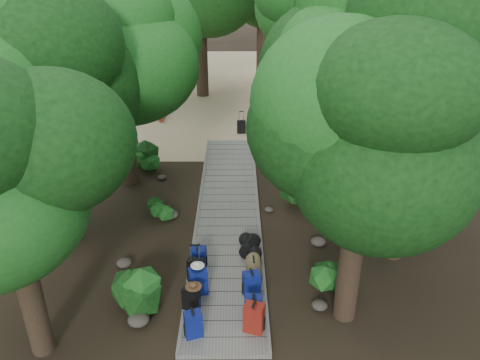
{
  "coord_description": "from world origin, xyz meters",
  "views": [
    {
      "loc": [
        0.28,
        -12.02,
        7.67
      ],
      "look_at": [
        0.38,
        1.35,
        1.0
      ],
      "focal_mm": 35.0,
      "sensor_mm": 36.0,
      "label": 1
    }
  ],
  "objects_px": {
    "backpack_left_c": "(198,280)",
    "suitcase_on_boardwalk": "(196,270)",
    "backpack_right_c": "(251,283)",
    "backpack_right_d": "(251,281)",
    "duffel_right_black": "(250,246)",
    "backpack_left_a": "(193,323)",
    "sun_lounger": "(309,116)",
    "backpack_right_a": "(254,316)",
    "backpack_right_b": "(253,307)",
    "lone_suitcase_on_sand": "(241,127)",
    "duffel_right_khaki": "(254,266)",
    "backpack_left_b": "(191,298)",
    "kayak": "(160,115)",
    "backpack_left_d": "(198,256)"
  },
  "relations": [
    {
      "from": "backpack_right_b",
      "to": "duffel_right_black",
      "type": "bearing_deg",
      "value": 95.67
    },
    {
      "from": "backpack_left_b",
      "to": "duffel_right_khaki",
      "type": "distance_m",
      "value": 2.03
    },
    {
      "from": "backpack_left_a",
      "to": "backpack_left_b",
      "type": "height_order",
      "value": "backpack_left_a"
    },
    {
      "from": "backpack_left_b",
      "to": "sun_lounger",
      "type": "distance_m",
      "value": 14.08
    },
    {
      "from": "backpack_right_d",
      "to": "sun_lounger",
      "type": "relative_size",
      "value": 0.28
    },
    {
      "from": "backpack_left_b",
      "to": "duffel_right_khaki",
      "type": "xyz_separation_m",
      "value": [
        1.49,
        1.37,
        -0.14
      ]
    },
    {
      "from": "kayak",
      "to": "backpack_left_d",
      "type": "bearing_deg",
      "value": -90.05
    },
    {
      "from": "backpack_left_b",
      "to": "lone_suitcase_on_sand",
      "type": "bearing_deg",
      "value": 105.85
    },
    {
      "from": "backpack_left_c",
      "to": "duffel_right_khaki",
      "type": "relative_size",
      "value": 1.34
    },
    {
      "from": "backpack_left_d",
      "to": "backpack_right_c",
      "type": "xyz_separation_m",
      "value": [
        1.36,
        -1.15,
        0.04
      ]
    },
    {
      "from": "backpack_left_a",
      "to": "backpack_right_d",
      "type": "height_order",
      "value": "backpack_left_a"
    },
    {
      "from": "sun_lounger",
      "to": "duffel_right_black",
      "type": "bearing_deg",
      "value": -107.1
    },
    {
      "from": "backpack_right_a",
      "to": "duffel_right_khaki",
      "type": "height_order",
      "value": "backpack_right_a"
    },
    {
      "from": "backpack_left_c",
      "to": "suitcase_on_boardwalk",
      "type": "relative_size",
      "value": 1.24
    },
    {
      "from": "lone_suitcase_on_sand",
      "to": "sun_lounger",
      "type": "height_order",
      "value": "lone_suitcase_on_sand"
    },
    {
      "from": "backpack_left_a",
      "to": "backpack_left_d",
      "type": "xyz_separation_m",
      "value": [
        -0.07,
        2.49,
        -0.04
      ]
    },
    {
      "from": "backpack_left_d",
      "to": "backpack_right_d",
      "type": "relative_size",
      "value": 1.23
    },
    {
      "from": "backpack_left_c",
      "to": "duffel_right_black",
      "type": "distance_m",
      "value": 2.11
    },
    {
      "from": "backpack_left_a",
      "to": "duffel_right_khaki",
      "type": "height_order",
      "value": "backpack_left_a"
    },
    {
      "from": "backpack_left_c",
      "to": "duffel_right_black",
      "type": "bearing_deg",
      "value": 34.05
    },
    {
      "from": "backpack_right_d",
      "to": "kayak",
      "type": "xyz_separation_m",
      "value": [
        -4.16,
        13.2,
        -0.19
      ]
    },
    {
      "from": "backpack_left_c",
      "to": "duffel_right_khaki",
      "type": "height_order",
      "value": "backpack_left_c"
    },
    {
      "from": "duffel_right_black",
      "to": "sun_lounger",
      "type": "distance_m",
      "value": 11.53
    },
    {
      "from": "backpack_right_c",
      "to": "backpack_right_d",
      "type": "relative_size",
      "value": 1.39
    },
    {
      "from": "backpack_right_b",
      "to": "backpack_right_c",
      "type": "height_order",
      "value": "backpack_right_b"
    },
    {
      "from": "kayak",
      "to": "backpack_left_c",
      "type": "bearing_deg",
      "value": -90.77
    },
    {
      "from": "backpack_left_c",
      "to": "backpack_right_a",
      "type": "height_order",
      "value": "backpack_left_c"
    },
    {
      "from": "backpack_right_a",
      "to": "backpack_right_c",
      "type": "bearing_deg",
      "value": 108.45
    },
    {
      "from": "backpack_right_b",
      "to": "sun_lounger",
      "type": "bearing_deg",
      "value": 82.61
    },
    {
      "from": "duffel_right_khaki",
      "to": "backpack_left_a",
      "type": "bearing_deg",
      "value": -123.34
    },
    {
      "from": "backpack_right_c",
      "to": "lone_suitcase_on_sand",
      "type": "bearing_deg",
      "value": 77.7
    },
    {
      "from": "backpack_left_d",
      "to": "backpack_right_d",
      "type": "distance_m",
      "value": 1.65
    },
    {
      "from": "backpack_left_b",
      "to": "backpack_right_a",
      "type": "xyz_separation_m",
      "value": [
        1.43,
        -0.67,
        0.05
      ]
    },
    {
      "from": "backpack_right_d",
      "to": "backpack_left_a",
      "type": "bearing_deg",
      "value": -140.94
    },
    {
      "from": "duffel_right_black",
      "to": "backpack_left_a",
      "type": "bearing_deg",
      "value": -94.88
    },
    {
      "from": "backpack_left_c",
      "to": "backpack_right_a",
      "type": "bearing_deg",
      "value": -61.52
    },
    {
      "from": "backpack_left_c",
      "to": "backpack_right_d",
      "type": "relative_size",
      "value": 1.57
    },
    {
      "from": "backpack_right_b",
      "to": "backpack_right_c",
      "type": "relative_size",
      "value": 1.01
    },
    {
      "from": "backpack_right_a",
      "to": "backpack_right_d",
      "type": "bearing_deg",
      "value": 108.95
    },
    {
      "from": "backpack_right_b",
      "to": "duffel_right_black",
      "type": "height_order",
      "value": "backpack_right_b"
    },
    {
      "from": "backpack_left_a",
      "to": "suitcase_on_boardwalk",
      "type": "distance_m",
      "value": 1.88
    },
    {
      "from": "backpack_right_c",
      "to": "kayak",
      "type": "relative_size",
      "value": 0.21
    },
    {
      "from": "backpack_right_a",
      "to": "lone_suitcase_on_sand",
      "type": "xyz_separation_m",
      "value": [
        -0.15,
        12.46,
        -0.18
      ]
    },
    {
      "from": "backpack_right_a",
      "to": "sun_lounger",
      "type": "xyz_separation_m",
      "value": [
        3.15,
        13.99,
        -0.2
      ]
    },
    {
      "from": "lone_suitcase_on_sand",
      "to": "duffel_right_black",
      "type": "bearing_deg",
      "value": -94.12
    },
    {
      "from": "backpack_left_a",
      "to": "lone_suitcase_on_sand",
      "type": "xyz_separation_m",
      "value": [
        1.15,
        12.61,
        -0.15
      ]
    },
    {
      "from": "backpack_left_d",
      "to": "suitcase_on_boardwalk",
      "type": "bearing_deg",
      "value": -84.27
    },
    {
      "from": "suitcase_on_boardwalk",
      "to": "backpack_right_a",
      "type": "bearing_deg",
      "value": -35.72
    },
    {
      "from": "sun_lounger",
      "to": "backpack_right_d",
      "type": "bearing_deg",
      "value": -105.4
    },
    {
      "from": "backpack_left_d",
      "to": "backpack_left_c",
      "type": "bearing_deg",
      "value": -78.4
    }
  ]
}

